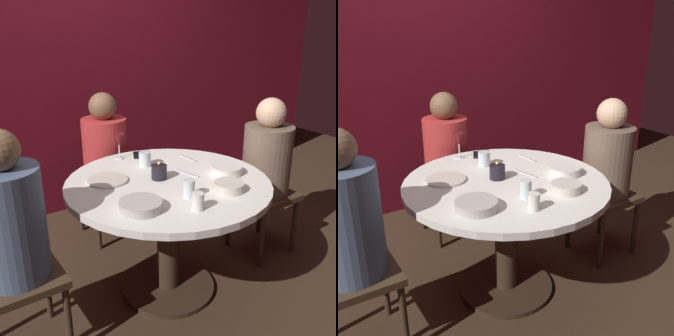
# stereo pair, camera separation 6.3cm
# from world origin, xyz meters

# --- Properties ---
(ground_plane) EXTENTS (8.00, 8.00, 0.00)m
(ground_plane) POSITION_xyz_m (0.00, 0.00, 0.00)
(ground_plane) COLOR #382619
(back_wall) EXTENTS (6.00, 0.10, 2.60)m
(back_wall) POSITION_xyz_m (0.00, 1.50, 1.30)
(back_wall) COLOR maroon
(back_wall) RESTS_ON ground
(dining_table) EXTENTS (1.20, 1.20, 0.76)m
(dining_table) POSITION_xyz_m (0.00, 0.00, 0.58)
(dining_table) COLOR silver
(dining_table) RESTS_ON ground
(seated_diner_left) EXTENTS (0.40, 0.40, 1.21)m
(seated_diner_left) POSITION_xyz_m (-0.89, 0.00, 0.74)
(seated_diner_left) COLOR #3F2D1E
(seated_diner_left) RESTS_ON ground
(seated_diner_back) EXTENTS (0.40, 0.40, 1.15)m
(seated_diner_back) POSITION_xyz_m (0.00, 0.85, 0.71)
(seated_diner_back) COLOR #3F2D1E
(seated_diner_back) RESTS_ON ground
(seated_diner_right) EXTENTS (0.40, 0.40, 1.16)m
(seated_diner_right) POSITION_xyz_m (0.84, 0.00, 0.72)
(seated_diner_right) COLOR #3F2D1E
(seated_diner_right) RESTS_ON ground
(candle_holder) EXTENTS (0.09, 0.09, 0.11)m
(candle_holder) POSITION_xyz_m (-0.03, 0.06, 0.80)
(candle_holder) COLOR black
(candle_holder) RESTS_ON dining_table
(wine_glass) EXTENTS (0.08, 0.08, 0.18)m
(wine_glass) POSITION_xyz_m (-0.05, 0.51, 0.89)
(wine_glass) COLOR silver
(wine_glass) RESTS_ON dining_table
(dinner_plate) EXTENTS (0.24, 0.24, 0.01)m
(dinner_plate) POSITION_xyz_m (-0.30, 0.19, 0.77)
(dinner_plate) COLOR beige
(dinner_plate) RESTS_ON dining_table
(cell_phone) EXTENTS (0.13, 0.16, 0.01)m
(cell_phone) POSITION_xyz_m (0.08, 0.49, 0.76)
(cell_phone) COLOR black
(cell_phone) RESTS_ON dining_table
(bowl_serving_large) EXTENTS (0.17, 0.17, 0.05)m
(bowl_serving_large) POSITION_xyz_m (0.20, -0.31, 0.78)
(bowl_serving_large) COLOR beige
(bowl_serving_large) RESTS_ON dining_table
(bowl_salad_center) EXTENTS (0.22, 0.22, 0.05)m
(bowl_salad_center) POSITION_xyz_m (-0.32, -0.23, 0.78)
(bowl_salad_center) COLOR #B2ADA3
(bowl_salad_center) RESTS_ON dining_table
(bowl_small_white) EXTENTS (0.19, 0.19, 0.05)m
(bowl_small_white) POSITION_xyz_m (0.36, -0.10, 0.78)
(bowl_small_white) COLOR silver
(bowl_small_white) RESTS_ON dining_table
(cup_near_candle) EXTENTS (0.06, 0.06, 0.10)m
(cup_near_candle) POSITION_xyz_m (-0.04, -0.25, 0.81)
(cup_near_candle) COLOR silver
(cup_near_candle) RESTS_ON dining_table
(cup_by_left_diner) EXTENTS (0.06, 0.06, 0.09)m
(cup_by_left_diner) POSITION_xyz_m (-0.09, -0.39, 0.80)
(cup_by_left_diner) COLOR silver
(cup_by_left_diner) RESTS_ON dining_table
(cup_by_right_diner) EXTENTS (0.08, 0.08, 0.09)m
(cup_by_right_diner) POSITION_xyz_m (0.02, 0.29, 0.80)
(cup_by_right_diner) COLOR silver
(cup_by_right_diner) RESTS_ON dining_table
(fork_near_plate) EXTENTS (0.02, 0.18, 0.01)m
(fork_near_plate) POSITION_xyz_m (0.33, 0.25, 0.76)
(fork_near_plate) COLOR #B7B7BC
(fork_near_plate) RESTS_ON dining_table
(knife_near_plate) EXTENTS (0.05, 0.18, 0.01)m
(knife_near_plate) POSITION_xyz_m (0.16, 0.02, 0.76)
(knife_near_plate) COLOR #B7B7BC
(knife_near_plate) RESTS_ON dining_table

